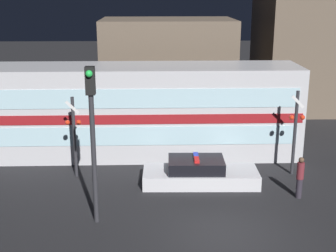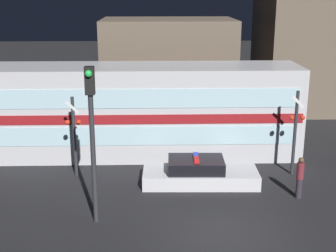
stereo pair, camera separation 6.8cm
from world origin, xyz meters
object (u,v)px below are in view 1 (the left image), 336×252
pedestrian (300,177)px  train (140,111)px  crossing_signal_near (295,130)px  traffic_light_corner (92,127)px  police_car (199,174)px

pedestrian → train: bearing=139.8°
crossing_signal_near → traffic_light_corner: 9.07m
police_car → pedestrian: (3.70, -1.48, 0.41)m
police_car → traffic_light_corner: 5.82m
police_car → crossing_signal_near: bearing=13.7°
police_car → pedestrian: size_ratio=2.88×
traffic_light_corner → police_car: bearing=39.5°
crossing_signal_near → traffic_light_corner: traffic_light_corner is taller
train → police_car: train is taller
train → pedestrian: (6.21, -5.25, -1.31)m
pedestrian → traffic_light_corner: bearing=-167.3°
police_car → crossing_signal_near: crossing_signal_near is taller
train → crossing_signal_near: train is taller
police_car → traffic_light_corner: bearing=-138.9°
police_car → pedestrian: bearing=-20.2°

